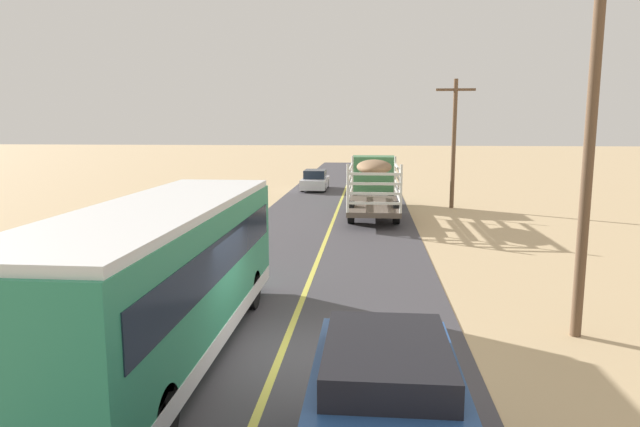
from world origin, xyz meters
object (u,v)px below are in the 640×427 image
power_pole_mid (454,139)px  power_pole_near (590,134)px  livestock_truck (374,179)px  bus (163,276)px  car_far (315,181)px

power_pole_mid → power_pole_near: bearing=-90.0°
livestock_truck → bus: bearing=-101.8°
car_far → power_pole_mid: 12.48m
bus → car_far: (0.11, 30.31, -1.05)m
livestock_truck → power_pole_near: 19.50m
power_pole_near → power_pole_mid: (0.00, 20.02, -0.63)m
livestock_truck → bus: bus is taller
bus → car_far: 30.33m
car_far → power_pole_near: bearing=-72.7°
livestock_truck → power_pole_near: bearing=-76.4°
bus → car_far: bearing=89.8°
car_far → bus: bearing=-90.2°
livestock_truck → power_pole_mid: bearing=15.6°
livestock_truck → car_far: 10.47m
livestock_truck → power_pole_mid: size_ratio=1.32×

